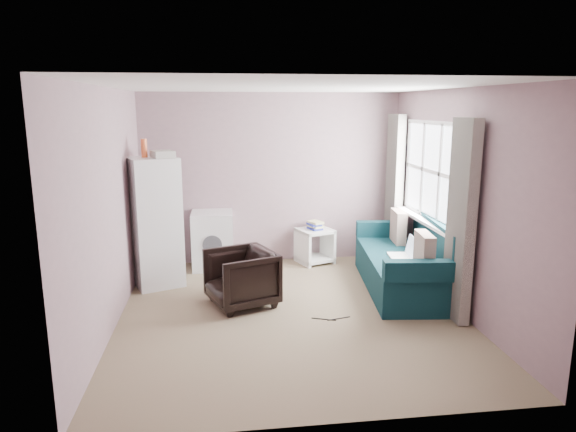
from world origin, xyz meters
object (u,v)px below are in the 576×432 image
armchair (241,275)px  sofa (409,263)px  fridge (155,221)px  washing_machine (213,239)px  side_table (315,243)px

armchair → sofa: 2.18m
fridge → sofa: fridge is taller
washing_machine → side_table: bearing=2.2°
armchair → sofa: sofa is taller
fridge → side_table: bearing=-4.6°
sofa → fridge: bearing=176.1°
armchair → sofa: (2.16, 0.28, -0.02)m
side_table → washing_machine: bearing=-178.3°
washing_machine → sofa: sofa is taller
armchair → washing_machine: washing_machine is taller
washing_machine → armchair: bearing=-76.4°
side_table → sofa: sofa is taller
armchair → fridge: size_ratio=0.38×
fridge → sofa: bearing=-31.9°
armchair → washing_machine: (-0.35, 1.50, 0.06)m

